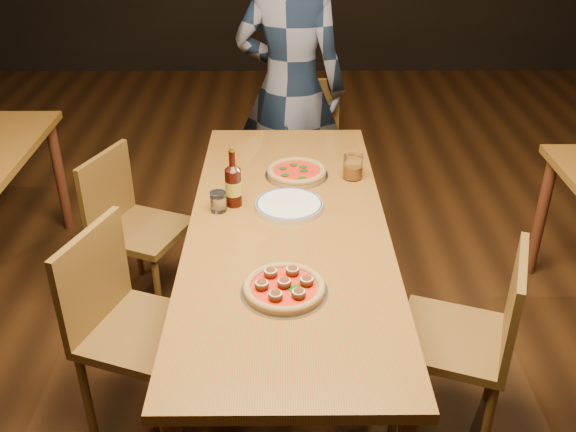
{
  "coord_description": "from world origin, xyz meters",
  "views": [
    {
      "loc": [
        -0.02,
        -2.22,
        2.07
      ],
      "look_at": [
        0.0,
        -0.05,
        0.82
      ],
      "focal_mm": 40.0,
      "sensor_mm": 36.0,
      "label": 1
    }
  ],
  "objects_px": {
    "chair_main_sw": "(142,230)",
    "chair_main_e": "(454,337)",
    "beer_bottle": "(233,186)",
    "pizza_margherita": "(297,172)",
    "diner": "(290,89)",
    "amber_glass": "(353,167)",
    "table_main": "(288,240)",
    "chair_end": "(304,161)",
    "water_glass": "(218,202)",
    "chair_main_nw": "(144,331)",
    "plate_stack": "(289,206)",
    "pizza_meatball": "(284,287)"
  },
  "relations": [
    {
      "from": "table_main",
      "to": "pizza_meatball",
      "type": "relative_size",
      "value": 6.64
    },
    {
      "from": "chair_main_sw",
      "to": "diner",
      "type": "bearing_deg",
      "value": -21.39
    },
    {
      "from": "chair_main_e",
      "to": "beer_bottle",
      "type": "height_order",
      "value": "beer_bottle"
    },
    {
      "from": "chair_main_nw",
      "to": "plate_stack",
      "type": "height_order",
      "value": "chair_main_nw"
    },
    {
      "from": "chair_end",
      "to": "pizza_meatball",
      "type": "xyz_separation_m",
      "value": [
        -0.12,
        -1.67,
        0.3
      ]
    },
    {
      "from": "chair_main_sw",
      "to": "chair_main_e",
      "type": "xyz_separation_m",
      "value": [
        1.36,
        -0.84,
        0.02
      ]
    },
    {
      "from": "plate_stack",
      "to": "water_glass",
      "type": "distance_m",
      "value": 0.3
    },
    {
      "from": "chair_main_nw",
      "to": "chair_main_e",
      "type": "height_order",
      "value": "chair_main_nw"
    },
    {
      "from": "chair_main_e",
      "to": "pizza_meatball",
      "type": "height_order",
      "value": "chair_main_e"
    },
    {
      "from": "chair_main_nw",
      "to": "pizza_margherita",
      "type": "xyz_separation_m",
      "value": [
        0.6,
        0.74,
        0.32
      ]
    },
    {
      "from": "pizza_margherita",
      "to": "beer_bottle",
      "type": "relative_size",
      "value": 1.18
    },
    {
      "from": "chair_end",
      "to": "pizza_margherita",
      "type": "bearing_deg",
      "value": -96.7
    },
    {
      "from": "table_main",
      "to": "chair_main_e",
      "type": "xyz_separation_m",
      "value": [
        0.64,
        -0.32,
        -0.24
      ]
    },
    {
      "from": "chair_end",
      "to": "plate_stack",
      "type": "bearing_deg",
      "value": -97.33
    },
    {
      "from": "chair_main_nw",
      "to": "chair_main_e",
      "type": "distance_m",
      "value": 1.2
    },
    {
      "from": "chair_main_nw",
      "to": "diner",
      "type": "distance_m",
      "value": 1.75
    },
    {
      "from": "beer_bottle",
      "to": "amber_glass",
      "type": "xyz_separation_m",
      "value": [
        0.53,
        0.25,
        -0.03
      ]
    },
    {
      "from": "pizza_meatball",
      "to": "amber_glass",
      "type": "relative_size",
      "value": 2.66
    },
    {
      "from": "amber_glass",
      "to": "diner",
      "type": "distance_m",
      "value": 0.93
    },
    {
      "from": "chair_main_e",
      "to": "chair_end",
      "type": "distance_m",
      "value": 1.63
    },
    {
      "from": "plate_stack",
      "to": "amber_glass",
      "type": "height_order",
      "value": "amber_glass"
    },
    {
      "from": "table_main",
      "to": "beer_bottle",
      "type": "xyz_separation_m",
      "value": [
        -0.23,
        0.17,
        0.16
      ]
    },
    {
      "from": "chair_main_e",
      "to": "chair_end",
      "type": "height_order",
      "value": "chair_end"
    },
    {
      "from": "chair_main_nw",
      "to": "pizza_margherita",
      "type": "distance_m",
      "value": 1.01
    },
    {
      "from": "chair_main_sw",
      "to": "chair_main_e",
      "type": "bearing_deg",
      "value": -99.58
    },
    {
      "from": "chair_end",
      "to": "diner",
      "type": "bearing_deg",
      "value": 130.92
    },
    {
      "from": "amber_glass",
      "to": "diner",
      "type": "xyz_separation_m",
      "value": [
        -0.28,
        0.88,
        0.07
      ]
    },
    {
      "from": "chair_main_sw",
      "to": "chair_end",
      "type": "xyz_separation_m",
      "value": [
        0.83,
        0.7,
        0.05
      ]
    },
    {
      "from": "plate_stack",
      "to": "table_main",
      "type": "bearing_deg",
      "value": -92.69
    },
    {
      "from": "chair_end",
      "to": "chair_main_sw",
      "type": "bearing_deg",
      "value": -141.95
    },
    {
      "from": "beer_bottle",
      "to": "chair_main_nw",
      "type": "bearing_deg",
      "value": -125.86
    },
    {
      "from": "table_main",
      "to": "pizza_meatball",
      "type": "distance_m",
      "value": 0.46
    },
    {
      "from": "chair_end",
      "to": "beer_bottle",
      "type": "bearing_deg",
      "value": -109.74
    },
    {
      "from": "table_main",
      "to": "plate_stack",
      "type": "relative_size",
      "value": 7.08
    },
    {
      "from": "chair_main_sw",
      "to": "pizza_margherita",
      "type": "xyz_separation_m",
      "value": [
        0.77,
        -0.07,
        0.35
      ]
    },
    {
      "from": "plate_stack",
      "to": "amber_glass",
      "type": "relative_size",
      "value": 2.5
    },
    {
      "from": "beer_bottle",
      "to": "water_glass",
      "type": "height_order",
      "value": "beer_bottle"
    },
    {
      "from": "chair_main_nw",
      "to": "plate_stack",
      "type": "bearing_deg",
      "value": -33.13
    },
    {
      "from": "pizza_meatball",
      "to": "amber_glass",
      "type": "distance_m",
      "value": 0.93
    },
    {
      "from": "chair_end",
      "to": "water_glass",
      "type": "height_order",
      "value": "chair_end"
    },
    {
      "from": "pizza_meatball",
      "to": "water_glass",
      "type": "xyz_separation_m",
      "value": [
        -0.27,
        0.57,
        0.02
      ]
    },
    {
      "from": "table_main",
      "to": "chair_end",
      "type": "bearing_deg",
      "value": 85.02
    },
    {
      "from": "table_main",
      "to": "pizza_meatball",
      "type": "bearing_deg",
      "value": -91.98
    },
    {
      "from": "amber_glass",
      "to": "water_glass",
      "type": "bearing_deg",
      "value": -152.69
    },
    {
      "from": "chair_end",
      "to": "diner",
      "type": "relative_size",
      "value": 0.54
    },
    {
      "from": "table_main",
      "to": "pizza_margherita",
      "type": "bearing_deg",
      "value": 84.43
    },
    {
      "from": "table_main",
      "to": "chair_main_sw",
      "type": "height_order",
      "value": "chair_main_sw"
    },
    {
      "from": "pizza_margherita",
      "to": "diner",
      "type": "height_order",
      "value": "diner"
    },
    {
      "from": "chair_end",
      "to": "diner",
      "type": "height_order",
      "value": "diner"
    },
    {
      "from": "chair_end",
      "to": "pizza_meatball",
      "type": "relative_size",
      "value": 3.12
    }
  ]
}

